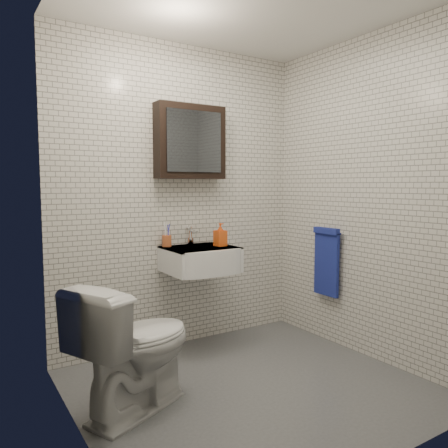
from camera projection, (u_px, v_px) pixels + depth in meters
name	position (u px, v px, depth m)	size (l,w,h in m)	color
ground	(250.00, 386.00, 2.92)	(2.20, 2.00, 0.01)	#4D5155
room_shell	(252.00, 167.00, 2.79)	(2.22, 2.02, 2.51)	silver
washbasin	(202.00, 259.00, 3.49)	(0.55, 0.50, 0.20)	white
faucet	(191.00, 237.00, 3.65)	(0.06, 0.20, 0.15)	silver
mirror_cabinet	(190.00, 142.00, 3.57)	(0.60, 0.15, 0.60)	black
towel_rail	(327.00, 259.00, 3.70)	(0.09, 0.30, 0.58)	silver
toothbrush_cup	(167.00, 240.00, 3.54)	(0.08, 0.08, 0.21)	#AF532B
soap_bottle	(220.00, 235.00, 3.57)	(0.09, 0.09, 0.19)	#E24D17
toilet	(136.00, 345.00, 2.60)	(0.44, 0.78, 0.79)	white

